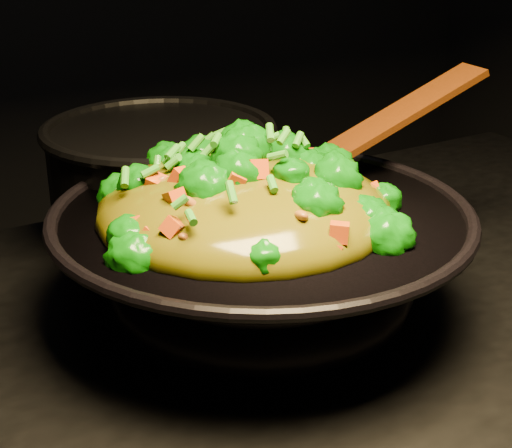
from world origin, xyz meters
TOP-DOWN VIEW (x-y plane):
  - wok at (-0.05, 0.12)m, footprint 0.45×0.45m
  - stir_fry at (-0.07, 0.12)m, footprint 0.33×0.33m
  - spatula at (0.10, 0.15)m, footprint 0.26×0.06m
  - back_pot at (-0.06, 0.32)m, footprint 0.29×0.29m

SIDE VIEW (x-z plane):
  - wok at x=-0.05m, z-range 0.90..1.01m
  - back_pot at x=-0.06m, z-range 0.90..1.04m
  - spatula at x=0.10m, z-range 1.00..1.11m
  - stir_fry at x=-0.07m, z-range 1.01..1.10m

